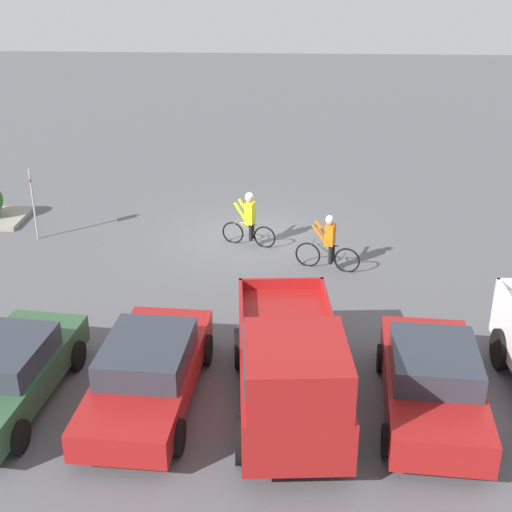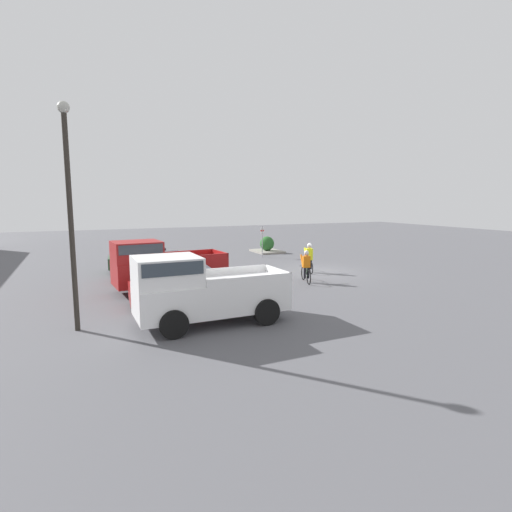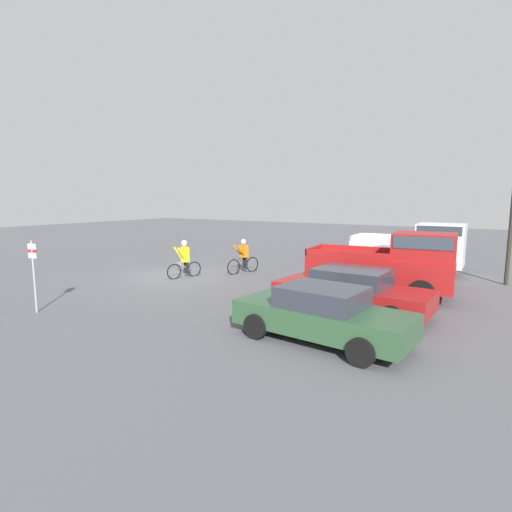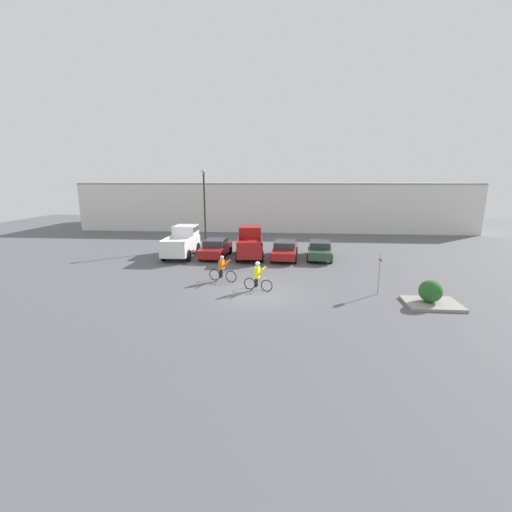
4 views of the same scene
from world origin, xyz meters
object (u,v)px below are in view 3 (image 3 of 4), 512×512
object	(u,v)px
sedan_2	(322,314)
cyclist_0	(184,258)
pickup_truck_0	(416,247)
pickup_truck_1	(391,264)
sedan_1	(351,291)
fire_lane_sign	(33,269)
cyclist_1	(243,256)
sedan_0	(396,265)

from	to	relation	value
sedan_2	cyclist_0	world-z (taller)	cyclist_0
pickup_truck_0	pickup_truck_1	world-z (taller)	pickup_truck_0
sedan_1	pickup_truck_1	bearing A→B (deg)	169.84
sedan_1	cyclist_0	distance (m)	8.34
cyclist_0	fire_lane_sign	bearing A→B (deg)	-1.21
cyclist_0	sedan_1	bearing A→B (deg)	79.60
cyclist_1	fire_lane_sign	bearing A→B (deg)	-11.08
fire_lane_sign	sedan_2	bearing A→B (deg)	105.39
pickup_truck_0	fire_lane_sign	world-z (taller)	pickup_truck_0
pickup_truck_0	cyclist_1	distance (m)	8.28
pickup_truck_0	sedan_0	distance (m)	2.86
sedan_1	fire_lane_sign	bearing A→B (deg)	-58.31
sedan_1	fire_lane_sign	distance (m)	9.83
sedan_1	sedan_2	bearing A→B (deg)	4.13
cyclist_0	cyclist_1	distance (m)	2.84
sedan_2	cyclist_1	size ratio (longest dim) A/B	2.49
sedan_0	sedan_2	xyz separation A→B (m)	(8.40, 0.14, -0.02)
sedan_1	cyclist_1	world-z (taller)	cyclist_1
sedan_1	cyclist_1	xyz separation A→B (m)	(-3.84, -6.59, 0.10)
sedan_2	cyclist_1	distance (m)	9.50
cyclist_0	pickup_truck_1	bearing A→B (deg)	98.68
cyclist_0	cyclist_1	size ratio (longest dim) A/B	0.94
sedan_0	cyclist_1	bearing A→B (deg)	-75.19
sedan_1	cyclist_1	distance (m)	7.62
pickup_truck_0	sedan_2	world-z (taller)	pickup_truck_0
pickup_truck_0	pickup_truck_1	xyz separation A→B (m)	(5.57, 0.19, -0.01)
pickup_truck_0	cyclist_0	distance (m)	10.97
sedan_0	cyclist_1	size ratio (longest dim) A/B	2.47
sedan_0	cyclist_0	bearing A→B (deg)	-63.66
cyclist_0	sedan_2	bearing A→B (deg)	62.88
cyclist_1	sedan_1	bearing A→B (deg)	59.74
pickup_truck_0	cyclist_0	bearing A→B (deg)	-51.00
pickup_truck_1	sedan_1	world-z (taller)	pickup_truck_1
cyclist_0	pickup_truck_0	bearing A→B (deg)	129.00
sedan_0	sedan_1	world-z (taller)	sedan_0
cyclist_1	fire_lane_sign	world-z (taller)	fire_lane_sign
pickup_truck_0	sedan_1	world-z (taller)	pickup_truck_0
sedan_0	pickup_truck_1	world-z (taller)	pickup_truck_1
pickup_truck_0	sedan_0	world-z (taller)	pickup_truck_0
sedan_2	fire_lane_sign	world-z (taller)	fire_lane_sign
sedan_0	pickup_truck_1	size ratio (longest dim) A/B	0.87
sedan_2	cyclist_0	bearing A→B (deg)	-117.12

